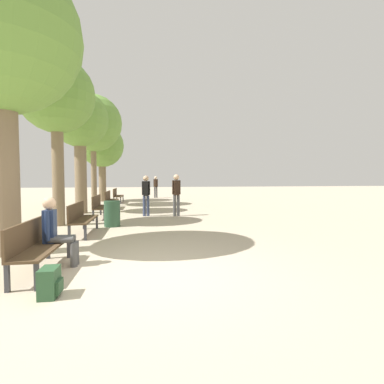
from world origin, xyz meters
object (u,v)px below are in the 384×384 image
bench_row_4 (117,195)px  person_seated (56,230)px  tree_row_3 (93,124)px  pedestrian_far (176,192)px  backpack (50,283)px  tree_row_0 (1,38)px  bench_row_0 (37,243)px  tree_row_1 (56,97)px  bench_row_1 (81,216)px  bench_row_2 (100,205)px  trash_bin (112,214)px  pedestrian_mid (156,185)px  tree_row_2 (80,122)px  pedestrian_near (146,193)px  bench_row_3 (110,199)px  tree_row_4 (102,146)px

bench_row_4 → person_seated: person_seated is taller
tree_row_3 → pedestrian_far: bearing=-50.0°
backpack → tree_row_0: bearing=122.8°
bench_row_0 → tree_row_1: tree_row_1 is taller
bench_row_1 → bench_row_2: 3.33m
bench_row_0 → tree_row_3: tree_row_3 is taller
backpack → trash_bin: size_ratio=0.48×
tree_row_1 → backpack: (1.57, -6.09, -3.93)m
pedestrian_mid → bench_row_2: bearing=-102.9°
tree_row_2 → pedestrian_far: (4.01, -1.56, -2.98)m
tree_row_0 → trash_bin: size_ratio=7.28×
pedestrian_mid → bench_row_1: bearing=-99.9°
bench_row_4 → tree_row_1: tree_row_1 is taller
pedestrian_near → person_seated: bearing=-103.2°
bench_row_1 → person_seated: size_ratio=1.46×
tree_row_2 → tree_row_3: (0.00, 3.23, 0.47)m
tree_row_3 → tree_row_0: bearing=-90.0°
bench_row_1 → tree_row_0: (-1.03, -2.01, 3.85)m
bench_row_0 → pedestrian_near: size_ratio=1.11×
pedestrian_near → bench_row_1: bearing=-116.4°
bench_row_1 → tree_row_0: 4.46m
backpack → bench_row_3: bearing=92.8°
bench_row_1 → bench_row_2: bearing=90.0°
person_seated → pedestrian_far: size_ratio=0.74×
backpack → pedestrian_near: bearing=81.2°
tree_row_0 → backpack: 5.07m
pedestrian_far → trash_bin: bearing=-136.1°
pedestrian_mid → pedestrian_near: bearing=-93.7°
tree_row_0 → pedestrian_mid: bearing=77.8°
tree_row_2 → tree_row_4: (0.00, 6.30, -0.44)m
tree_row_0 → trash_bin: (1.73, 3.23, -3.94)m
tree_row_4 → backpack: size_ratio=12.60×
tree_row_0 → backpack: tree_row_0 is taller
bench_row_0 → pedestrian_mid: size_ratio=1.13×
bench_row_2 → trash_bin: bench_row_2 is taller
bench_row_3 → pedestrian_near: pedestrian_near is taller
bench_row_1 → bench_row_4: size_ratio=1.00×
bench_row_4 → tree_row_3: 4.42m
person_seated → pedestrian_mid: size_ratio=0.77×
pedestrian_far → trash_bin: pedestrian_far is taller
bench_row_2 → tree_row_4: tree_row_4 is taller
pedestrian_near → trash_bin: (-1.07, -2.35, -0.53)m
backpack → pedestrian_mid: (1.90, 18.43, 0.73)m
pedestrian_far → tree_row_0: bearing=-126.5°
bench_row_1 → backpack: (0.54, -4.44, -0.31)m
bench_row_3 → pedestrian_mid: size_ratio=1.13×
trash_bin → person_seated: bearing=-96.4°
backpack → pedestrian_far: (2.45, 7.86, 0.77)m
bench_row_1 → pedestrian_mid: bearing=80.1°
bench_row_2 → tree_row_4: 8.56m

